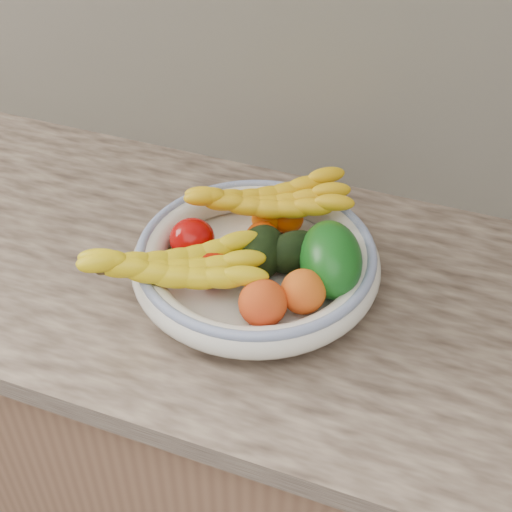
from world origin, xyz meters
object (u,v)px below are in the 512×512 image
Objects in this scene: green_mango at (330,259)px; banana_bunch_back at (268,204)px; fruit_bowl at (256,262)px; banana_bunch_front at (174,270)px.

banana_bunch_back is at bearing 123.12° from green_mango.
fruit_bowl is at bearing -106.45° from banana_bunch_back.
fruit_bowl is 1.37× the size of banana_bunch_back.
banana_bunch_front reaches higher than fruit_bowl.
green_mango is 0.24m from banana_bunch_front.
banana_bunch_front is (-0.21, -0.11, 0.01)m from green_mango.
green_mango is at bearing -0.48° from banana_bunch_front.
fruit_bowl is 1.35× the size of banana_bunch_front.
banana_bunch_back is (-0.13, 0.08, 0.01)m from green_mango.
green_mango reaches higher than banana_bunch_front.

